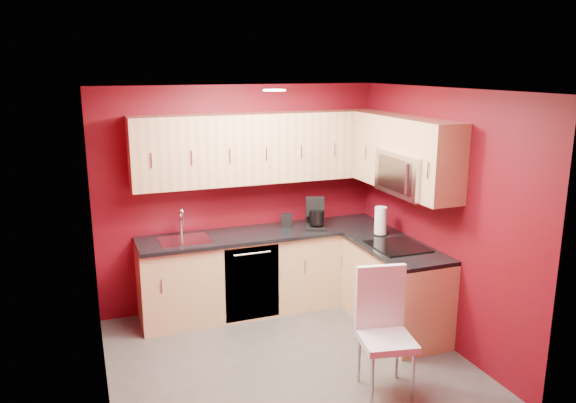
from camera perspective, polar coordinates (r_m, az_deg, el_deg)
floor at (r=5.48m, az=-0.16°, el=-15.82°), size 3.20×3.20×0.00m
ceiling at (r=4.78m, az=-0.18°, el=11.28°), size 3.20×3.20×0.00m
wall_back at (r=6.37m, az=-4.90°, el=0.46°), size 3.20×0.00×3.20m
wall_front at (r=3.70m, az=8.10°, el=-9.50°), size 3.20×0.00×3.20m
wall_left at (r=4.70m, az=-18.83°, el=-5.04°), size 0.00×3.00×3.00m
wall_right at (r=5.73m, az=15.01°, el=-1.47°), size 0.00×3.00×3.00m
base_cabinets_back at (r=6.39m, az=-2.27°, el=-7.11°), size 2.80×0.60×0.87m
base_cabinets_right at (r=6.02m, az=10.79°, el=-8.68°), size 0.60×1.30×0.87m
countertop_back at (r=6.23m, az=-2.26°, el=-3.24°), size 2.80×0.63×0.04m
countertop_right at (r=5.84m, az=10.94°, el=-4.63°), size 0.63×1.27×0.04m
upper_cabinets_back at (r=6.15m, az=-2.76°, el=5.48°), size 2.80×0.35×0.75m
upper_cabinets_right at (r=5.86m, az=11.50°, el=5.43°), size 0.35×1.55×0.75m
microwave at (r=5.68m, az=12.41°, el=2.81°), size 0.42×0.76×0.42m
cooktop at (r=5.81m, az=11.08°, el=-4.50°), size 0.50×0.55×0.01m
sink at (r=6.02m, az=-10.49°, el=-3.53°), size 0.52×0.42×0.35m
dishwasher_front at (r=6.06m, az=-3.66°, el=-8.31°), size 0.60×0.02×0.82m
downlight at (r=5.06m, az=-1.39°, el=11.24°), size 0.20×0.20×0.01m
coffee_maker at (r=6.28m, az=2.79°, el=-1.27°), size 0.29×0.33×0.34m
napkin_holder at (r=6.40m, az=-0.14°, el=-1.91°), size 0.17×0.17×0.14m
paper_towel at (r=6.15m, az=9.39°, el=-1.95°), size 0.19×0.19×0.31m
dining_chair at (r=4.85m, az=9.99°, el=-13.10°), size 0.51×0.52×1.06m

